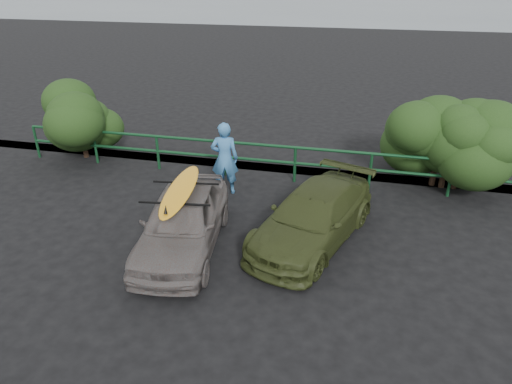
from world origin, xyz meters
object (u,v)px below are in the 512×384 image
sedan (183,221)px  man (225,158)px  surfboard (180,190)px  olive_vehicle (313,217)px  guardrail (259,161)px

sedan → man: man is taller
sedan → surfboard: size_ratio=1.52×
olive_vehicle → sedan: bearing=-141.4°
olive_vehicle → man: man is taller
guardrail → olive_vehicle: 3.39m
sedan → surfboard: bearing=0.0°
man → sedan: bearing=77.6°
guardrail → man: bearing=-122.6°
sedan → man: 2.74m
sedan → man: bearing=80.7°
surfboard → olive_vehicle: bearing=12.2°
olive_vehicle → man: 3.10m
man → surfboard: man is taller
guardrail → olive_vehicle: (1.82, -2.86, 0.05)m
sedan → guardrail: bearing=71.4°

